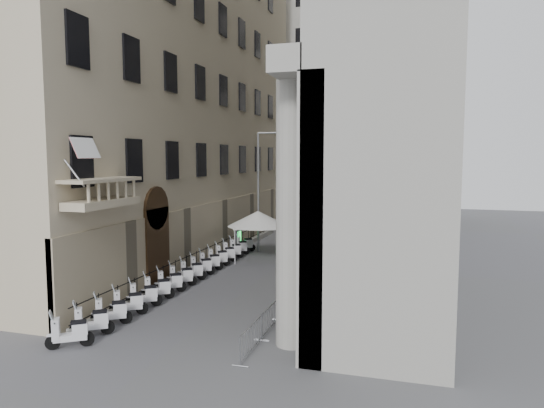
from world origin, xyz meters
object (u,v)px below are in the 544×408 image
Objects in this scene: info_kiosk at (238,240)px; pedestrian_a at (297,248)px; pedestrian_b at (314,236)px; security_tent at (263,220)px; scooter_0 at (71,348)px; street_lamp at (263,180)px.

pedestrian_a is at bearing -16.43° from info_kiosk.
pedestrian_b is at bearing -104.98° from pedestrian_a.
security_tent is 4.43m from info_kiosk.
pedestrian_b is at bearing 32.66° from info_kiosk.
scooter_0 is 19.45m from info_kiosk.
street_lamp is 5.85m from pedestrian_a.
street_lamp is at bearing 11.82° from info_kiosk.
scooter_0 is 0.86× the size of info_kiosk.
info_kiosk is at bearing -173.48° from street_lamp.
pedestrian_b is (2.36, 6.05, -2.00)m from security_tent.
pedestrian_b is at bearing -45.49° from scooter_0.
street_lamp reaches higher than security_tent.
street_lamp reaches higher than pedestrian_a.
street_lamp is at bearing 106.54° from security_tent.
security_tent is at bearing -78.50° from street_lamp.
security_tent is at bearing 93.71° from pedestrian_b.
scooter_0 is at bearing -88.24° from info_kiosk.
scooter_0 is at bearing 103.34° from pedestrian_b.
scooter_0 is 0.92× the size of pedestrian_a.
scooter_0 is 0.35× the size of security_tent.
info_kiosk is 1.07× the size of pedestrian_a.
security_tent is at bearing 18.51° from pedestrian_a.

